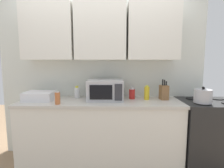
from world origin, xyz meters
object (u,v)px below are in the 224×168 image
stove_range (208,133)px  bottle_yellow_mustard (147,93)px  dish_rack (40,96)px  knife_block (164,92)px  bottle_white_jar (77,92)px  bottle_spice_jar (57,98)px  kettle (203,96)px  bottle_red_sauce (132,94)px  microwave (105,90)px

stove_range → bottle_yellow_mustard: size_ratio=4.57×
stove_range → dish_rack: dish_rack is taller
knife_block → dish_rack: bearing=-177.4°
bottle_white_jar → bottle_spice_jar: bottle_white_jar is taller
kettle → knife_block: (-0.42, 0.24, 0.01)m
dish_rack → bottle_spice_jar: size_ratio=2.33×
bottle_red_sauce → bottle_yellow_mustard: bottle_yellow_mustard is taller
microwave → dish_rack: 0.90m
kettle → knife_block: bearing=150.6°
bottle_white_jar → bottle_yellow_mustard: (0.99, -0.11, 0.01)m
stove_range → dish_rack: (-2.30, 0.02, 0.51)m
stove_range → kettle: (-0.17, -0.14, 0.55)m
kettle → bottle_white_jar: 1.69m
kettle → knife_block: size_ratio=0.75×
knife_block → bottle_red_sauce: size_ratio=1.76×
knife_block → bottle_yellow_mustard: bearing=-177.4°
microwave → bottle_spice_jar: (-0.58, -0.25, -0.06)m
bottle_red_sauce → bottle_yellow_mustard: 0.21m
bottle_white_jar → bottle_spice_jar: bearing=-112.0°
dish_rack → bottle_spice_jar: (0.31, -0.22, 0.02)m
dish_rack → bottle_white_jar: bottle_white_jar is taller
microwave → knife_block: bearing=3.3°
knife_block → bottle_red_sauce: 0.44m
kettle → dish_rack: 2.13m
microwave → dish_rack: size_ratio=1.26×
stove_range → bottle_white_jar: bottle_white_jar is taller
microwave → bottle_yellow_mustard: bearing=3.6°
microwave → bottle_spice_jar: size_ratio=2.95×
stove_range → kettle: size_ratio=4.27×
bottle_red_sauce → bottle_spice_jar: 1.01m
dish_rack → knife_block: size_ratio=1.34×
bottle_spice_jar → dish_rack: bearing=145.2°
bottle_red_sauce → bottle_white_jar: size_ratio=0.93×
bottle_yellow_mustard → bottle_spice_jar: (-1.15, -0.29, -0.02)m
dish_rack → microwave: bearing=2.0°
stove_range → knife_block: knife_block is taller
microwave → bottle_red_sauce: 0.39m
bottle_yellow_mustard → bottle_white_jar: bearing=173.9°
dish_rack → bottle_red_sauce: 1.27m
stove_range → kettle: kettle is taller
stove_range → bottle_yellow_mustard: bearing=174.0°
kettle → bottle_spice_jar: 1.81m
kettle → bottle_white_jar: size_ratio=1.23×
dish_rack → bottle_red_sauce: size_ratio=2.35×
dish_rack → knife_block: 1.71m
microwave → bottle_red_sauce: microwave is taller
bottle_spice_jar → kettle: bearing=1.9°
bottle_white_jar → bottle_yellow_mustard: bearing=-6.1°
stove_range → bottle_red_sauce: (-1.03, 0.14, 0.52)m
knife_block → bottle_yellow_mustard: knife_block is taller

